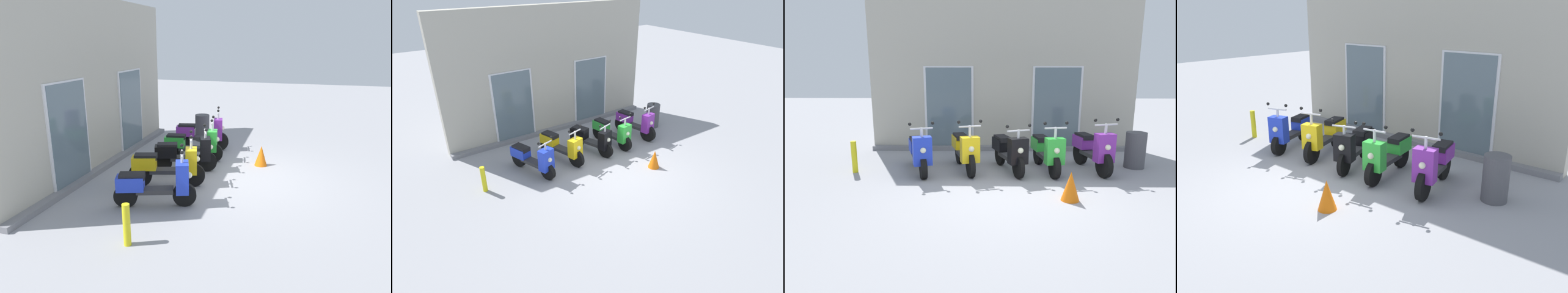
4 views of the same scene
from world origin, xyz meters
TOP-DOWN VIEW (x-y plane):
  - ground_plane at (0.00, 0.00)m, footprint 40.00×40.00m
  - storefront_facade at (0.00, 3.56)m, footprint 7.22×0.50m
  - scooter_blue at (-1.92, 1.26)m, footprint 0.79×1.54m
  - scooter_yellow at (-0.93, 1.42)m, footprint 0.76×1.64m
  - scooter_black at (0.06, 1.32)m, footprint 0.80×1.52m
  - scooter_green at (0.89, 1.37)m, footprint 0.61×1.62m
  - scooter_purple at (1.92, 1.42)m, footprint 0.67×1.61m
  - trash_bin at (2.98, 1.68)m, footprint 0.45×0.45m
  - traffic_cone at (1.02, -0.41)m, footprint 0.32×0.32m
  - curb_bollard at (-3.33, 1.18)m, footprint 0.12×0.12m

SIDE VIEW (x-z plane):
  - ground_plane at x=0.00m, z-range 0.00..0.00m
  - traffic_cone at x=1.02m, z-range 0.00..0.52m
  - curb_bollard at x=-3.33m, z-range 0.00..0.70m
  - trash_bin at x=2.98m, z-range 0.00..0.82m
  - scooter_blue at x=-1.92m, z-range -0.15..1.04m
  - scooter_green at x=0.89m, z-range -0.14..1.05m
  - scooter_black at x=0.06m, z-range -0.09..1.04m
  - scooter_yellow at x=-0.93m, z-range -0.13..1.08m
  - scooter_purple at x=1.92m, z-range -0.14..1.11m
  - storefront_facade at x=0.00m, z-range -0.07..4.02m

